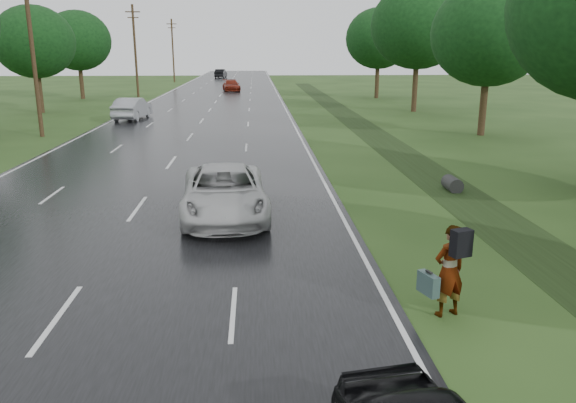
{
  "coord_description": "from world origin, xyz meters",
  "views": [
    {
      "loc": [
        4.01,
        -10.45,
        5.22
      ],
      "look_at": [
        4.85,
        3.95,
        1.3
      ],
      "focal_mm": 35.0,
      "sensor_mm": 36.0,
      "label": 1
    }
  ],
  "objects": [
    {
      "name": "ground",
      "position": [
        0.0,
        0.0,
        0.0
      ],
      "size": [
        220.0,
        220.0,
        0.0
      ],
      "primitive_type": "plane",
      "color": "#254117",
      "rests_on": "ground"
    },
    {
      "name": "road",
      "position": [
        0.0,
        45.0,
        0.02
      ],
      "size": [
        14.0,
        180.0,
        0.04
      ],
      "primitive_type": "cube",
      "color": "black",
      "rests_on": "ground"
    },
    {
      "name": "edge_stripe_east",
      "position": [
        6.75,
        45.0,
        0.04
      ],
      "size": [
        0.12,
        180.0,
        0.01
      ],
      "primitive_type": "cube",
      "color": "silver",
      "rests_on": "road"
    },
    {
      "name": "edge_stripe_west",
      "position": [
        -6.75,
        45.0,
        0.04
      ],
      "size": [
        0.12,
        180.0,
        0.01
      ],
      "primitive_type": "cube",
      "color": "silver",
      "rests_on": "road"
    },
    {
      "name": "center_line",
      "position": [
        0.0,
        45.0,
        0.04
      ],
      "size": [
        0.12,
        180.0,
        0.01
      ],
      "primitive_type": "cube",
      "color": "silver",
      "rests_on": "road"
    },
    {
      "name": "drainage_ditch",
      "position": [
        11.5,
        18.71,
        0.04
      ],
      "size": [
        2.2,
        120.0,
        0.56
      ],
      "color": "black",
      "rests_on": "ground"
    },
    {
      "name": "utility_pole_mid",
      "position": [
        -9.2,
        25.0,
        5.2
      ],
      "size": [
        1.6,
        0.26,
        10.0
      ],
      "color": "#362616",
      "rests_on": "ground"
    },
    {
      "name": "utility_pole_far",
      "position": [
        -9.2,
        55.0,
        5.2
      ],
      "size": [
        1.6,
        0.26,
        10.0
      ],
      "color": "#362616",
      "rests_on": "ground"
    },
    {
      "name": "utility_pole_distant",
      "position": [
        -9.2,
        85.0,
        5.2
      ],
      "size": [
        1.6,
        0.26,
        10.0
      ],
      "color": "#362616",
      "rests_on": "ground"
    },
    {
      "name": "tree_east_c",
      "position": [
        18.2,
        24.0,
        6.14
      ],
      "size": [
        7.0,
        7.0,
        9.29
      ],
      "color": "#362616",
      "rests_on": "ground"
    },
    {
      "name": "tree_east_d",
      "position": [
        17.8,
        38.0,
        7.15
      ],
      "size": [
        8.0,
        8.0,
        10.76
      ],
      "color": "#362616",
      "rests_on": "ground"
    },
    {
      "name": "tree_east_f",
      "position": [
        17.5,
        52.0,
        6.37
      ],
      "size": [
        7.2,
        7.2,
        9.62
      ],
      "color": "#362616",
      "rests_on": "ground"
    },
    {
      "name": "tree_west_d",
      "position": [
        -14.2,
        39.0,
        5.82
      ],
      "size": [
        6.6,
        6.6,
        8.8
      ],
      "color": "#362616",
      "rests_on": "ground"
    },
    {
      "name": "tree_west_f",
      "position": [
        -14.8,
        53.0,
        6.14
      ],
      "size": [
        7.0,
        7.0,
        9.29
      ],
      "color": "#362616",
      "rests_on": "ground"
    },
    {
      "name": "pedestrian",
      "position": [
        7.81,
        -0.26,
        0.99
      ],
      "size": [
        1.0,
        0.77,
        1.92
      ],
      "rotation": [
        0.0,
        0.0,
        3.47
      ],
      "color": "#A5998C",
      "rests_on": "ground"
    },
    {
      "name": "white_pickup",
      "position": [
        3.0,
        6.9,
        0.83
      ],
      "size": [
        2.99,
        5.85,
        1.58
      ],
      "primitive_type": "imported",
      "rotation": [
        0.0,
        0.0,
        0.07
      ],
      "color": "#BEBEBE",
      "rests_on": "road"
    },
    {
      "name": "silver_sedan",
      "position": [
        -5.36,
        33.38,
        0.86
      ],
      "size": [
        2.25,
        5.14,
        1.64
      ],
      "primitive_type": "imported",
      "rotation": [
        0.0,
        0.0,
        3.04
      ],
      "color": "#9B9EA4",
      "rests_on": "road"
    },
    {
      "name": "far_car_red",
      "position": [
        1.0,
        63.5,
        0.75
      ],
      "size": [
        2.67,
        5.12,
        1.42
      ],
      "primitive_type": "imported",
      "rotation": [
        0.0,
        0.0,
        0.15
      ],
      "color": "maroon",
      "rests_on": "road"
    },
    {
      "name": "far_car_dark",
      "position": [
        -2.37,
        99.15,
        0.84
      ],
      "size": [
        2.19,
        5.0,
        1.6
      ],
      "primitive_type": "imported",
      "rotation": [
        0.0,
        0.0,
        3.04
      ],
      "color": "black",
      "rests_on": "road"
    }
  ]
}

